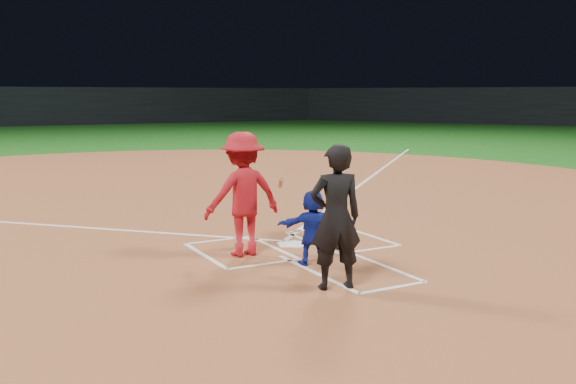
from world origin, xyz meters
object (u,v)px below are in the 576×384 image
batter_at_plate (243,194)px  home_plate (292,244)px  catcher (313,227)px  umpire (336,217)px

batter_at_plate → home_plate: bearing=12.9°
home_plate → catcher: 1.41m
home_plate → batter_at_plate: (-1.02, -0.23, 0.97)m
catcher → batter_at_plate: 1.29m
umpire → batter_at_plate: (-0.33, 2.21, 0.02)m
umpire → batter_at_plate: bearing=-67.5°
catcher → umpire: umpire is taller
home_plate → batter_at_plate: bearing=12.9°
home_plate → umpire: umpire is taller
umpire → home_plate: bearing=-91.8°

